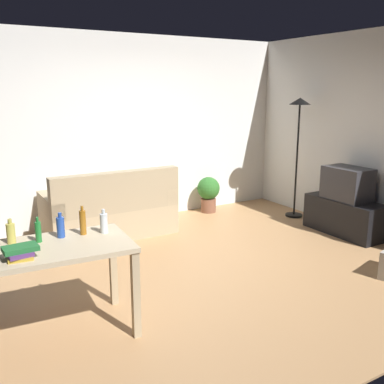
% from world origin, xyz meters
% --- Properties ---
extents(ground_plane, '(5.20, 4.40, 0.02)m').
position_xyz_m(ground_plane, '(0.00, 0.00, -0.01)').
color(ground_plane, tan).
extents(wall_rear, '(5.20, 0.10, 2.70)m').
position_xyz_m(wall_rear, '(0.00, 2.20, 1.35)').
color(wall_rear, white).
rests_on(wall_rear, ground_plane).
extents(wall_right, '(0.10, 4.40, 2.70)m').
position_xyz_m(wall_right, '(2.60, 0.00, 1.35)').
color(wall_right, silver).
rests_on(wall_right, ground_plane).
extents(couch, '(1.69, 0.84, 0.92)m').
position_xyz_m(couch, '(-0.53, 1.59, 0.31)').
color(couch, tan).
rests_on(couch, ground_plane).
extents(tv_stand, '(0.44, 1.10, 0.48)m').
position_xyz_m(tv_stand, '(2.25, 0.05, 0.24)').
color(tv_stand, black).
rests_on(tv_stand, ground_plane).
extents(tv, '(0.41, 0.60, 0.44)m').
position_xyz_m(tv, '(2.25, 0.05, 0.70)').
color(tv, '#2D2D33').
rests_on(tv, tv_stand).
extents(torchiere_lamp, '(0.32, 0.32, 1.81)m').
position_xyz_m(torchiere_lamp, '(2.25, 1.02, 1.41)').
color(torchiere_lamp, black).
rests_on(torchiere_lamp, ground_plane).
extents(desk, '(1.25, 0.78, 0.76)m').
position_xyz_m(desk, '(-1.77, -0.54, 0.65)').
color(desk, '#C6B28E').
rests_on(desk, ground_plane).
extents(potted_plant, '(0.36, 0.36, 0.57)m').
position_xyz_m(potted_plant, '(1.23, 1.90, 0.33)').
color(potted_plant, brown).
rests_on(potted_plant, ground_plane).
extents(bottle_squat, '(0.07, 0.07, 0.20)m').
position_xyz_m(bottle_squat, '(-2.03, -0.33, 0.85)').
color(bottle_squat, '#BCB24C').
rests_on(bottle_squat, desk).
extents(bottle_green, '(0.05, 0.05, 0.20)m').
position_xyz_m(bottle_green, '(-1.83, -0.40, 0.85)').
color(bottle_green, '#1E722D').
rests_on(bottle_green, desk).
extents(bottle_blue, '(0.06, 0.06, 0.21)m').
position_xyz_m(bottle_blue, '(-1.65, -0.38, 0.85)').
color(bottle_blue, '#2347A3').
rests_on(bottle_blue, desk).
extents(bottle_amber, '(0.05, 0.05, 0.24)m').
position_xyz_m(bottle_amber, '(-1.48, -0.39, 0.87)').
color(bottle_amber, '#9E6019').
rests_on(bottle_amber, desk).
extents(bottle_clear, '(0.06, 0.06, 0.21)m').
position_xyz_m(bottle_clear, '(-1.31, -0.44, 0.85)').
color(bottle_clear, silver).
rests_on(bottle_clear, desk).
extents(book_stack, '(0.25, 0.18, 0.09)m').
position_xyz_m(book_stack, '(-2.02, -0.69, 0.81)').
color(book_stack, '#B7932D').
rests_on(book_stack, desk).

